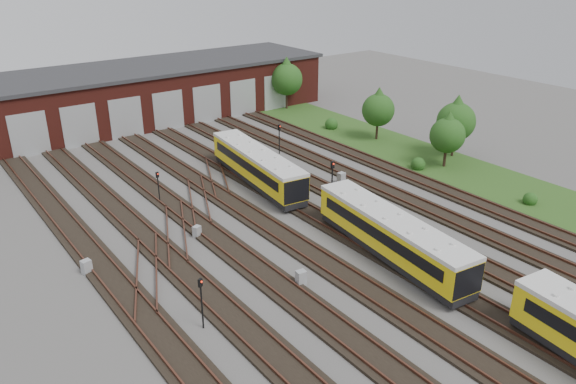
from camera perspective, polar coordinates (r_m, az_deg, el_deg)
ground at (r=38.36m, az=6.37°, el=-6.57°), size 120.00×120.00×0.00m
track_network at (r=38.57m, az=5.60°, el=-6.17°), size 30.40×70.00×0.33m
maintenance_shed at (r=69.81m, az=-16.51°, el=9.37°), size 51.00×12.50×6.35m
grass_verge at (r=57.32m, az=13.69°, el=3.35°), size 8.00×55.00×0.05m
metro_train at (r=37.75m, az=10.47°, el=-4.33°), size 3.96×45.66×2.78m
signal_mast_0 at (r=30.86m, az=-8.80°, el=-10.53°), size 0.27×0.26×3.15m
signal_mast_1 at (r=46.57m, az=-13.06°, el=0.91°), size 0.26×0.24×2.65m
signal_mast_2 at (r=44.48m, az=4.51°, el=1.41°), size 0.30×0.28×3.86m
signal_mast_3 at (r=56.43m, az=-0.90°, el=5.81°), size 0.31×0.30×3.05m
relay_cabinet_0 at (r=38.27m, az=-19.79°, el=-7.19°), size 0.68×0.60×0.98m
relay_cabinet_1 at (r=40.91m, az=-9.23°, el=-4.01°), size 0.66×0.61×0.88m
relay_cabinet_2 at (r=34.97m, az=1.33°, el=-8.72°), size 0.64×0.55×0.98m
relay_cabinet_3 at (r=58.26m, az=-3.96°, el=4.87°), size 0.68×0.57×1.13m
relay_cabinet_4 at (r=49.66m, az=5.43°, el=1.40°), size 0.68×0.58×1.05m
tree_0 at (r=72.72m, az=-0.14°, el=11.76°), size 4.05×4.05×6.71m
tree_1 at (r=61.16m, az=9.18°, el=8.61°), size 3.48×3.48×5.77m
tree_2 at (r=57.54m, az=16.75°, el=7.30°), size 3.79×3.79×6.27m
tree_3 at (r=54.52m, az=15.94°, el=5.96°), size 3.30×3.30×5.48m
bush_0 at (r=49.59m, az=23.41°, el=-0.51°), size 1.15×1.15×1.15m
bush_1 at (r=54.16m, az=13.10°, el=2.95°), size 1.35×1.35×1.35m
bush_2 at (r=65.17m, az=4.44°, el=7.05°), size 1.48×1.48×1.48m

